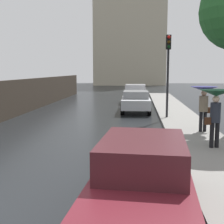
{
  "coord_description": "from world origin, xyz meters",
  "views": [
    {
      "loc": [
        2.83,
        -4.43,
        2.67
      ],
      "look_at": [
        1.92,
        6.07,
        1.23
      ],
      "focal_mm": 49.21,
      "sensor_mm": 36.0,
      "label": 1
    }
  ],
  "objects_px": {
    "car_silver_near_kerb": "(136,101)",
    "pedestrian_with_umbrella_far": "(216,101)",
    "car_white_far_ahead": "(135,93)",
    "pedestrian_with_umbrella_near": "(204,96)",
    "traffic_light": "(168,61)",
    "car_maroon_mid_road": "(142,182)"
  },
  "relations": [
    {
      "from": "car_silver_near_kerb",
      "to": "pedestrian_with_umbrella_far",
      "type": "relative_size",
      "value": 2.35
    },
    {
      "from": "car_white_far_ahead",
      "to": "pedestrian_with_umbrella_near",
      "type": "height_order",
      "value": "pedestrian_with_umbrella_near"
    },
    {
      "from": "car_silver_near_kerb",
      "to": "pedestrian_with_umbrella_near",
      "type": "bearing_deg",
      "value": -68.6
    },
    {
      "from": "car_silver_near_kerb",
      "to": "pedestrian_with_umbrella_near",
      "type": "xyz_separation_m",
      "value": [
        2.85,
        -6.88,
        0.91
      ]
    },
    {
      "from": "car_white_far_ahead",
      "to": "traffic_light",
      "type": "relative_size",
      "value": 1.02
    },
    {
      "from": "car_maroon_mid_road",
      "to": "pedestrian_with_umbrella_far",
      "type": "relative_size",
      "value": 2.21
    },
    {
      "from": "car_maroon_mid_road",
      "to": "traffic_light",
      "type": "relative_size",
      "value": 0.97
    },
    {
      "from": "car_maroon_mid_road",
      "to": "traffic_light",
      "type": "distance_m",
      "value": 11.9
    },
    {
      "from": "car_maroon_mid_road",
      "to": "pedestrian_with_umbrella_near",
      "type": "xyz_separation_m",
      "value": [
        2.59,
        7.72,
        0.86
      ]
    },
    {
      "from": "pedestrian_with_umbrella_near",
      "to": "pedestrian_with_umbrella_far",
      "type": "xyz_separation_m",
      "value": [
        -0.18,
        -2.69,
        0.04
      ]
    },
    {
      "from": "pedestrian_with_umbrella_near",
      "to": "pedestrian_with_umbrella_far",
      "type": "relative_size",
      "value": 0.98
    },
    {
      "from": "car_silver_near_kerb",
      "to": "pedestrian_with_umbrella_far",
      "type": "height_order",
      "value": "pedestrian_with_umbrella_far"
    },
    {
      "from": "pedestrian_with_umbrella_far",
      "to": "traffic_light",
      "type": "xyz_separation_m",
      "value": [
        -0.95,
        6.53,
        1.5
      ]
    },
    {
      "from": "car_maroon_mid_road",
      "to": "car_white_far_ahead",
      "type": "distance_m",
      "value": 20.3
    },
    {
      "from": "car_white_far_ahead",
      "to": "pedestrian_with_umbrella_near",
      "type": "distance_m",
      "value": 12.94
    },
    {
      "from": "car_white_far_ahead",
      "to": "pedestrian_with_umbrella_far",
      "type": "distance_m",
      "value": 15.54
    },
    {
      "from": "car_silver_near_kerb",
      "to": "pedestrian_with_umbrella_near",
      "type": "distance_m",
      "value": 7.5
    },
    {
      "from": "pedestrian_with_umbrella_near",
      "to": "car_white_far_ahead",
      "type": "bearing_deg",
      "value": 89.26
    },
    {
      "from": "car_white_far_ahead",
      "to": "pedestrian_with_umbrella_near",
      "type": "relative_size",
      "value": 2.39
    },
    {
      "from": "pedestrian_with_umbrella_far",
      "to": "pedestrian_with_umbrella_near",
      "type": "bearing_deg",
      "value": 75.21
    },
    {
      "from": "pedestrian_with_umbrella_near",
      "to": "traffic_light",
      "type": "relative_size",
      "value": 0.43
    },
    {
      "from": "car_white_far_ahead",
      "to": "traffic_light",
      "type": "xyz_separation_m",
      "value": [
        1.81,
        -8.73,
        2.39
      ]
    }
  ]
}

